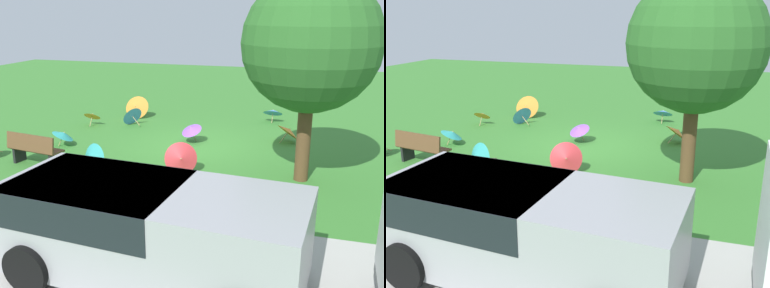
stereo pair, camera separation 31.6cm
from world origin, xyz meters
TOP-DOWN VIEW (x-y plane):
  - ground at (0.00, 0.00)m, footprint 40.00×40.00m
  - road_strip at (0.00, 6.81)m, footprint 40.00×4.13m
  - van_dark at (-1.08, 6.84)m, footprint 4.73×2.42m
  - park_bench at (3.74, 2.86)m, footprint 1.65×0.72m
  - shade_tree at (-3.21, 1.88)m, footprint 3.19×3.19m
  - parasol_purple_0 at (0.32, -0.41)m, footprint 0.87×0.87m
  - parasol_red_0 at (-0.24, 2.36)m, footprint 0.92×0.92m
  - parasol_orange_0 at (3.32, -3.00)m, footprint 0.93×0.95m
  - parasol_teal_0 at (1.88, 3.12)m, footprint 0.90×0.87m
  - parasol_orange_1 at (-2.64, -1.31)m, footprint 0.98×1.01m
  - parasol_teal_1 at (3.99, 1.06)m, footprint 0.89×0.89m
  - parasol_orange_2 at (4.40, -1.50)m, footprint 0.60×0.55m
  - parasol_blue_0 at (-1.85, -3.83)m, footprint 0.74×0.73m
  - parasol_blue_1 at (3.05, -1.95)m, footprint 0.84×0.88m

SIDE VIEW (x-z plane):
  - ground at x=0.00m, z-range 0.00..0.00m
  - road_strip at x=0.00m, z-range 0.00..0.01m
  - parasol_blue_1 at x=3.05m, z-range 0.00..0.71m
  - parasol_orange_2 at x=4.40m, z-range 0.08..0.65m
  - parasol_teal_1 at x=3.99m, z-range 0.08..0.65m
  - parasol_orange_1 at x=-2.64m, z-range 0.04..0.71m
  - parasol_blue_0 at x=-1.85m, z-range 0.09..0.70m
  - parasol_red_0 at x=-0.24m, z-range 0.00..0.84m
  - parasol_teal_0 at x=1.88m, z-range 0.00..0.85m
  - parasol_orange_0 at x=3.32m, z-range 0.00..0.88m
  - parasol_purple_0 at x=0.32m, z-range 0.12..0.77m
  - park_bench at x=3.74m, z-range 0.01..0.92m
  - van_dark at x=-1.08m, z-range 0.15..1.68m
  - shade_tree at x=-3.21m, z-range 0.85..5.76m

